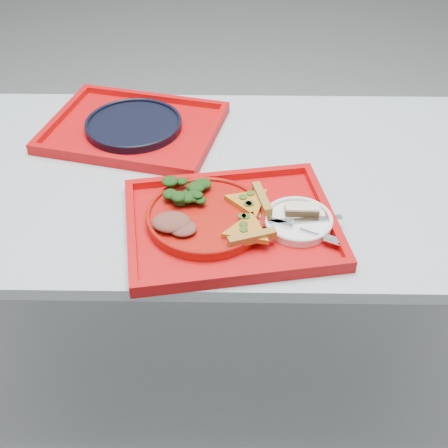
{
  "coord_description": "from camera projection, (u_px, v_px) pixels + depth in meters",
  "views": [
    {
      "loc": [
        0.01,
        -1.14,
        1.56
      ],
      "look_at": [
        -0.0,
        -0.23,
        0.78
      ],
      "focal_mm": 45.0,
      "sensor_mm": 36.0,
      "label": 1
    }
  ],
  "objects": [
    {
      "name": "knife",
      "position": [
        300.0,
        220.0,
        1.21
      ],
      "size": [
        0.19,
        0.04,
        0.01
      ],
      "primitive_type": "cube",
      "rotation": [
        0.0,
        0.0,
        0.15
      ],
      "color": "silver",
      "rests_on": "side_plate"
    },
    {
      "name": "navy_plate",
      "position": [
        134.0,
        126.0,
        1.52
      ],
      "size": [
        0.26,
        0.26,
        0.02
      ],
      "primitive_type": "cylinder",
      "color": "black",
      "rests_on": "tray_far"
    },
    {
      "name": "salad_heap",
      "position": [
        185.0,
        188.0,
        1.26
      ],
      "size": [
        0.09,
        0.08,
        0.04
      ],
      "primitive_type": "ellipsoid",
      "color": "black",
      "rests_on": "dinner_plate"
    },
    {
      "name": "pizza_slice_b",
      "position": [
        249.0,
        201.0,
        1.24
      ],
      "size": [
        0.14,
        0.13,
        0.02
      ],
      "primitive_type": null,
      "rotation": [
        0.0,
        0.0,
        3.39
      ],
      "color": "gold",
      "rests_on": "dinner_plate"
    },
    {
      "name": "side_plate",
      "position": [
        298.0,
        222.0,
        1.22
      ],
      "size": [
        0.15,
        0.15,
        0.01
      ],
      "primitive_type": "cylinder",
      "color": "white",
      "rests_on": "tray_main"
    },
    {
      "name": "dinner_plate",
      "position": [
        206.0,
        217.0,
        1.23
      ],
      "size": [
        0.26,
        0.26,
        0.02
      ],
      "primitive_type": "cylinder",
      "color": "#A5120B",
      "rests_on": "tray_main"
    },
    {
      "name": "dessert_bar",
      "position": [
        302.0,
        209.0,
        1.22
      ],
      "size": [
        0.07,
        0.03,
        0.02
      ],
      "rotation": [
        0.0,
        0.0,
        -0.02
      ],
      "color": "#502C1A",
      "rests_on": "side_plate"
    },
    {
      "name": "pizza_slice_a",
      "position": [
        247.0,
        229.0,
        1.17
      ],
      "size": [
        0.13,
        0.14,
        0.02
      ],
      "primitive_type": null,
      "rotation": [
        0.0,
        0.0,
        1.89
      ],
      "color": "gold",
      "rests_on": "dinner_plate"
    },
    {
      "name": "meat_portion",
      "position": [
        172.0,
        222.0,
        1.18
      ],
      "size": [
        0.08,
        0.07,
        0.02
      ],
      "primitive_type": "ellipsoid",
      "color": "brown",
      "rests_on": "dinner_plate"
    },
    {
      "name": "ground",
      "position": [
        225.0,
        355.0,
        1.88
      ],
      "size": [
        10.0,
        10.0,
        0.0
      ],
      "primitive_type": "plane",
      "color": "gray",
      "rests_on": "ground"
    },
    {
      "name": "tray_main",
      "position": [
        231.0,
        226.0,
        1.23
      ],
      "size": [
        0.5,
        0.42,
        0.01
      ],
      "primitive_type": "cube",
      "rotation": [
        0.0,
        0.0,
        0.17
      ],
      "color": "#BC090B",
      "rests_on": "table"
    },
    {
      "name": "tray_far",
      "position": [
        134.0,
        130.0,
        1.53
      ],
      "size": [
        0.52,
        0.45,
        0.01
      ],
      "primitive_type": "cube",
      "rotation": [
        0.0,
        0.0,
        -0.24
      ],
      "color": "#BC090B",
      "rests_on": "table"
    },
    {
      "name": "table",
      "position": [
        225.0,
        196.0,
        1.44
      ],
      "size": [
        1.6,
        0.8,
        0.75
      ],
      "color": "#A0ABB3",
      "rests_on": "ground"
    },
    {
      "name": "fork",
      "position": [
        299.0,
        229.0,
        1.19
      ],
      "size": [
        0.18,
        0.1,
        0.01
      ],
      "primitive_type": "cube",
      "rotation": [
        0.0,
        0.0,
        -0.44
      ],
      "color": "silver",
      "rests_on": "side_plate"
    }
  ]
}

